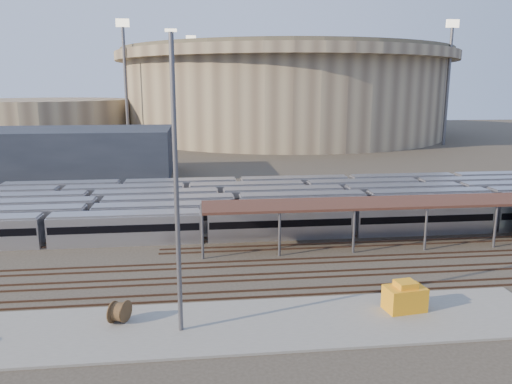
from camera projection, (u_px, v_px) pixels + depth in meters
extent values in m
plane|color=#383026|center=(276.00, 260.00, 54.90)|extent=(420.00, 420.00, 0.00)
cube|color=gray|center=(243.00, 325.00, 39.75)|extent=(50.00, 9.00, 0.20)
cube|color=#B4B4B9|center=(204.00, 226.00, 61.42)|extent=(112.00, 2.90, 3.60)
cube|color=#B4B4B9|center=(236.00, 216.00, 65.97)|extent=(112.00, 2.90, 3.60)
cube|color=#B4B4B9|center=(237.00, 209.00, 70.10)|extent=(112.00, 2.90, 3.60)
cube|color=#B4B4B9|center=(221.00, 202.00, 73.95)|extent=(112.00, 2.90, 3.60)
cube|color=#B4B4B9|center=(305.00, 194.00, 79.59)|extent=(112.00, 2.90, 3.60)
cube|color=#B4B4B9|center=(239.00, 190.00, 82.49)|extent=(112.00, 2.90, 3.60)
cylinder|color=#555559|center=(202.00, 237.00, 54.73)|extent=(0.30, 0.30, 5.00)
cylinder|color=#555559|center=(202.00, 224.00, 59.98)|extent=(0.30, 0.30, 5.00)
cylinder|color=#555559|center=(279.00, 234.00, 55.71)|extent=(0.30, 0.30, 5.00)
cylinder|color=#555559|center=(272.00, 221.00, 60.95)|extent=(0.30, 0.30, 5.00)
cylinder|color=#555559|center=(354.00, 232.00, 56.68)|extent=(0.30, 0.30, 5.00)
cylinder|color=#555559|center=(341.00, 219.00, 61.92)|extent=(0.30, 0.30, 5.00)
cylinder|color=#555559|center=(426.00, 229.00, 57.65)|extent=(0.30, 0.30, 5.00)
cylinder|color=#555559|center=(407.00, 217.00, 62.90)|extent=(0.30, 0.30, 5.00)
cylinder|color=#555559|center=(495.00, 227.00, 58.63)|extent=(0.30, 0.30, 5.00)
cylinder|color=#555559|center=(471.00, 215.00, 63.87)|extent=(0.30, 0.30, 5.00)
cube|color=#3A2117|center=(451.00, 201.00, 60.21)|extent=(60.00, 6.00, 0.30)
cube|color=#4C3323|center=(279.00, 264.00, 53.19)|extent=(170.00, 0.12, 0.18)
cube|color=#4C3323|center=(276.00, 260.00, 54.64)|extent=(170.00, 0.12, 0.18)
cube|color=#4C3323|center=(285.00, 279.00, 49.30)|extent=(170.00, 0.12, 0.18)
cube|color=#4C3323|center=(283.00, 273.00, 50.76)|extent=(170.00, 0.12, 0.18)
cube|color=#4C3323|center=(293.00, 295.00, 45.42)|extent=(170.00, 0.12, 0.18)
cube|color=#4C3323|center=(290.00, 289.00, 46.87)|extent=(170.00, 0.12, 0.18)
cylinder|color=#9B8A69|center=(284.00, 98.00, 190.74)|extent=(116.00, 116.00, 28.00)
cylinder|color=#9B8A69|center=(285.00, 56.00, 187.48)|extent=(124.00, 124.00, 3.00)
cylinder|color=brown|center=(285.00, 50.00, 187.01)|extent=(120.00, 120.00, 1.50)
cylinder|color=#9B8A69|center=(47.00, 120.00, 172.85)|extent=(56.00, 56.00, 14.00)
cube|color=#1E232D|center=(68.00, 153.00, 103.28)|extent=(42.00, 20.00, 10.00)
cylinder|color=#555559|center=(126.00, 88.00, 154.52)|extent=(1.00, 1.00, 36.00)
cube|color=#FFF2CC|center=(122.00, 23.00, 150.48)|extent=(4.00, 0.60, 2.40)
cylinder|color=#555559|center=(448.00, 88.00, 156.17)|extent=(1.00, 1.00, 36.00)
cube|color=#FFF2CC|center=(453.00, 23.00, 152.14)|extent=(4.00, 0.60, 2.40)
cylinder|color=#555559|center=(192.00, 87.00, 205.34)|extent=(1.00, 1.00, 36.00)
cube|color=#FFF2CC|center=(191.00, 38.00, 201.31)|extent=(4.00, 0.60, 2.40)
cylinder|color=brown|center=(120.00, 312.00, 39.85)|extent=(1.65, 2.05, 1.80)
cylinder|color=#555559|center=(176.00, 190.00, 36.46)|extent=(0.36, 0.36, 22.21)
cube|color=#FFF2CC|center=(171.00, 30.00, 34.11)|extent=(0.82, 0.35, 0.20)
cube|color=orange|center=(405.00, 298.00, 42.02)|extent=(3.53, 2.48, 2.05)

